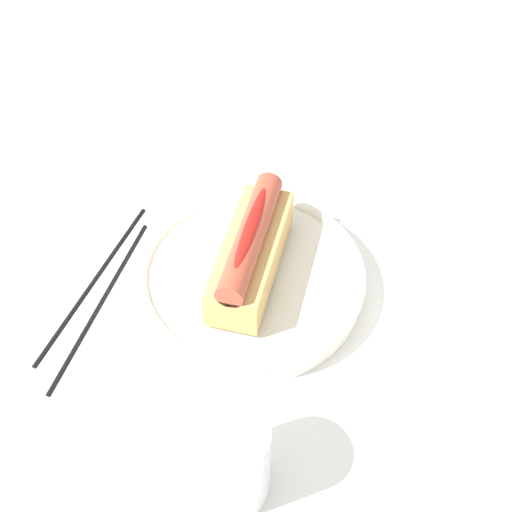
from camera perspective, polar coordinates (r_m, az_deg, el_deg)
ground_plane at (r=0.73m, az=-0.38°, el=-2.27°), size 2.40×2.40×0.00m
serving_bowl at (r=0.71m, az=-0.00°, el=-1.85°), size 0.23×0.23×0.03m
hotdog_front at (r=0.68m, az=-0.00°, el=0.44°), size 0.16×0.08×0.06m
water_glass at (r=0.58m, az=-2.31°, el=-15.98°), size 0.07×0.07×0.09m
chopstick_near at (r=0.73m, az=-12.23°, el=-3.58°), size 0.21×0.07×0.01m
chopstick_far at (r=0.75m, az=-12.76°, el=-1.73°), size 0.21×0.08×0.01m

